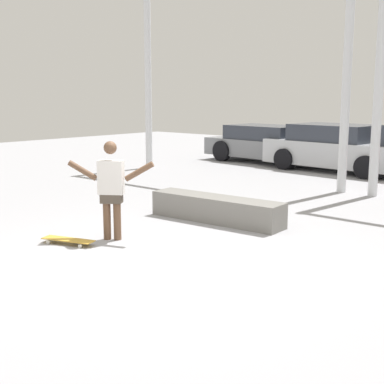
{
  "coord_description": "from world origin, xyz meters",
  "views": [
    {
      "loc": [
        4.98,
        -4.98,
        2.18
      ],
      "look_at": [
        -0.46,
        1.21,
        0.68
      ],
      "focal_mm": 50.0,
      "sensor_mm": 36.0,
      "label": 1
    }
  ],
  "objects_px": {
    "skateboard": "(68,240)",
    "parked_car_silver": "(338,148)",
    "skateboarder": "(111,186)",
    "grind_box": "(216,209)",
    "parked_car_grey": "(268,144)"
  },
  "relations": [
    {
      "from": "grind_box",
      "to": "parked_car_silver",
      "type": "xyz_separation_m",
      "value": [
        -1.32,
        7.25,
        0.43
      ]
    },
    {
      "from": "grind_box",
      "to": "skateboarder",
      "type": "bearing_deg",
      "value": -102.76
    },
    {
      "from": "parked_car_grey",
      "to": "parked_car_silver",
      "type": "height_order",
      "value": "parked_car_silver"
    },
    {
      "from": "skateboard",
      "to": "parked_car_grey",
      "type": "bearing_deg",
      "value": 88.56
    },
    {
      "from": "skateboarder",
      "to": "parked_car_silver",
      "type": "height_order",
      "value": "skateboarder"
    },
    {
      "from": "parked_car_grey",
      "to": "parked_car_silver",
      "type": "distance_m",
      "value": 2.64
    },
    {
      "from": "skateboard",
      "to": "grind_box",
      "type": "distance_m",
      "value": 2.69
    },
    {
      "from": "skateboarder",
      "to": "parked_car_silver",
      "type": "bearing_deg",
      "value": 60.78
    },
    {
      "from": "parked_car_grey",
      "to": "parked_car_silver",
      "type": "bearing_deg",
      "value": -2.79
    },
    {
      "from": "parked_car_silver",
      "to": "skateboarder",
      "type": "bearing_deg",
      "value": -80.56
    },
    {
      "from": "parked_car_silver",
      "to": "parked_car_grey",
      "type": "bearing_deg",
      "value": 176.58
    },
    {
      "from": "skateboard",
      "to": "parked_car_grey",
      "type": "distance_m",
      "value": 10.68
    },
    {
      "from": "skateboard",
      "to": "parked_car_silver",
      "type": "relative_size",
      "value": 0.2
    },
    {
      "from": "skateboarder",
      "to": "skateboard",
      "type": "height_order",
      "value": "skateboarder"
    },
    {
      "from": "skateboarder",
      "to": "grind_box",
      "type": "relative_size",
      "value": 0.6
    }
  ]
}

